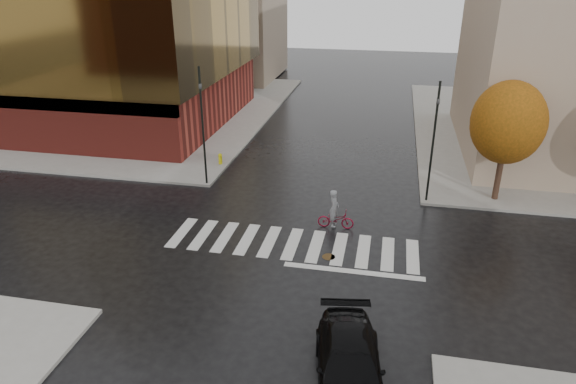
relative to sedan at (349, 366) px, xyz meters
name	(u,v)px	position (x,y,z in m)	size (l,w,h in m)	color
ground	(290,249)	(-3.40, 7.72, -0.73)	(120.00, 120.00, 0.00)	black
sidewalk_nw	(108,108)	(-24.40, 28.72, -0.66)	(30.00, 30.00, 0.15)	gray
crosswalk	(292,244)	(-3.40, 8.22, -0.73)	(12.00, 3.00, 0.01)	silver
office_glass	(61,15)	(-25.40, 25.71, 7.55)	(27.00, 19.00, 16.00)	maroon
tree_ne_a	(508,123)	(6.60, 15.12, 3.73)	(3.80, 3.80, 6.50)	#2F2115
sedan	(349,366)	(0.00, 0.00, 0.00)	(2.05, 5.04, 1.46)	black
cyclist	(335,215)	(-1.65, 10.22, -0.04)	(1.78, 0.70, 2.02)	maroon
traffic_light_nw	(202,120)	(-9.70, 14.02, 3.24)	(0.19, 0.16, 6.80)	black
traffic_light_ne	(434,136)	(2.90, 14.16, 3.05)	(0.19, 0.20, 6.52)	black
fire_hydrant	(220,158)	(-9.90, 17.18, -0.19)	(0.25, 0.25, 0.71)	yellow
manhole	(329,257)	(-1.58, 7.40, -0.72)	(0.59, 0.59, 0.01)	#50391C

